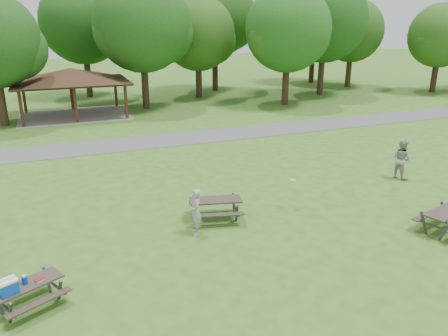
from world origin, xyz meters
The scene contains 18 objects.
ground centered at (0.00, 0.00, 0.00)m, with size 160.00×160.00×0.00m, color #36651D.
asphalt_path centered at (0.00, 14.00, 0.01)m, with size 120.00×3.20×0.02m, color #4D4D4F.
pavilion centered at (-4.00, 24.00, 3.06)m, with size 8.60×7.01×3.76m.
tree_row_e centered at (2.10, 25.03, 6.78)m, with size 8.40×8.00×11.02m.
tree_row_f centered at (8.09, 28.53, 5.84)m, with size 7.35×7.00×9.55m.
tree_row_g centered at (14.09, 22.03, 6.33)m, with size 7.77×7.40×10.25m.
tree_row_h centered at (20.10, 25.53, 7.03)m, with size 8.61×8.20×11.37m.
tree_row_i centered at (26.08, 29.03, 5.91)m, with size 7.14×6.80×9.52m.
tree_row_j centered at (32.08, 22.53, 5.56)m, with size 6.72×6.40×8.96m.
tree_deep_b centered at (-1.90, 33.03, 6.89)m, with size 8.40×8.00×11.13m.
tree_deep_c centered at (11.10, 32.03, 7.44)m, with size 8.82×8.40×11.90m.
tree_deep_d centered at (24.10, 33.53, 7.03)m, with size 8.40×8.00×11.27m.
picnic_table_near centered at (-6.86, -1.45, 0.69)m, with size 2.17×2.01×1.20m.
picnic_table_middle centered at (-0.16, 1.94, 0.63)m, with size 2.29×2.00×0.86m.
picnic_table_far centered at (7.28, -2.08, 0.61)m, with size 2.27×2.01×0.83m.
frisbee_in_flight centered at (3.14, 1.83, 1.20)m, with size 0.33×0.33×0.02m.
frisbee_thrower centered at (-1.24, 1.05, 0.86)m, with size 0.63×0.41×1.73m, color #A0A0A3.
frisbee_catcher centered at (9.83, 3.01, 0.96)m, with size 0.94×0.73×1.93m, color #9E9DA0.
Camera 1 is at (-5.51, -12.54, 7.41)m, focal length 35.00 mm.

